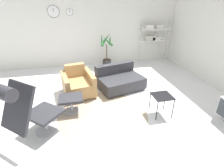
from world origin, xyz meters
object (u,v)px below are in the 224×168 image
at_px(ottoman, 71,100).
at_px(side_table, 162,98).
at_px(potted_plant, 107,54).
at_px(couch_low, 119,80).
at_px(armchair_red, 78,84).
at_px(lounge_chair, 23,106).
at_px(shelf_unit, 154,34).

height_order(ottoman, side_table, side_table).
distance_m(side_table, potted_plant, 3.35).
bearing_deg(couch_low, side_table, 96.21).
distance_m(armchair_red, couch_low, 1.20).
bearing_deg(ottoman, side_table, -15.69).
bearing_deg(couch_low, potted_plant, -103.49).
bearing_deg(armchair_red, ottoman, 67.32).
distance_m(lounge_chair, armchair_red, 1.97).
distance_m(lounge_chair, couch_low, 2.82).
bearing_deg(ottoman, couch_low, 34.22).
bearing_deg(lounge_chair, potted_plant, 101.07).
relative_size(lounge_chair, potted_plant, 1.00).
distance_m(side_table, shelf_unit, 3.75).
bearing_deg(shelf_unit, lounge_chair, -136.91).
distance_m(armchair_red, shelf_unit, 3.78).
bearing_deg(armchair_red, lounge_chair, 51.40).
bearing_deg(lounge_chair, couch_low, 81.31).
relative_size(lounge_chair, ottoman, 2.41).
bearing_deg(lounge_chair, armchair_red, 102.29).
xyz_separation_m(armchair_red, potted_plant, (1.16, 1.91, 0.22)).
height_order(ottoman, potted_plant, potted_plant).
height_order(side_table, shelf_unit, shelf_unit).
distance_m(couch_low, potted_plant, 1.82).
bearing_deg(ottoman, armchair_red, 76.84).
relative_size(armchair_red, shelf_unit, 0.63).
xyz_separation_m(ottoman, potted_plant, (1.36, 2.74, 0.21)).
bearing_deg(couch_low, lounge_chair, 25.30).
xyz_separation_m(armchair_red, couch_low, (1.20, 0.11, -0.05)).
bearing_deg(armchair_red, shelf_unit, -155.56).
distance_m(lounge_chair, side_table, 2.73).
distance_m(lounge_chair, ottoman, 1.21).
relative_size(couch_low, shelf_unit, 0.86).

